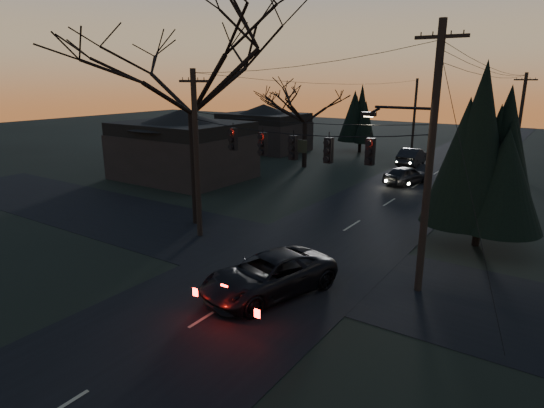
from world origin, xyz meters
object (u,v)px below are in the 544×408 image
Objects in this scene: utility_pole_left at (200,235)px; utility_pole_far_l at (412,150)px; utility_pole_far_r at (512,172)px; sedan_oncoming_b at (412,157)px; utility_pole_right at (418,290)px; bare_tree_left at (190,66)px; sedan_oncoming_a at (406,175)px; suv_near at (269,275)px; evergreen_right at (488,148)px.

utility_pole_left is 1.06× the size of utility_pole_far_l.
sedan_oncoming_b is at bearing -167.75° from utility_pole_far_r.
utility_pole_right reaches higher than sedan_oncoming_b.
utility_pole_left is 30.27m from utility_pole_far_r.
utility_pole_left is 8.95m from bare_tree_left.
utility_pole_far_r is at bearing 67.67° from utility_pole_left.
sedan_oncoming_a is (5.20, -18.08, 0.72)m from utility_pole_far_l.
suv_near is 1.12× the size of sedan_oncoming_b.
utility_pole_right reaches higher than utility_pole_far_l.
bare_tree_left is at bearing -116.41° from utility_pole_far_r.
sedan_oncoming_a is 0.86× the size of sedan_oncoming_b.
utility_pole_far_r is 1.00× the size of evergreen_right.
sedan_oncoming_a is (-6.30, -10.08, 0.72)m from utility_pole_far_r.
sedan_oncoming_a is (-6.30, 17.92, 0.72)m from utility_pole_right.
bare_tree_left reaches higher than suv_near.
utility_pole_left reaches higher than sedan_oncoming_b.
utility_pole_far_r is at bearing 90.00° from utility_pole_right.
utility_pole_far_l is at bearing 87.27° from bare_tree_left.
utility_pole_far_r reaches higher than sedan_oncoming_a.
utility_pole_right is 2.03× the size of sedan_oncoming_b.
utility_pole_far_l is 32.29m from evergreen_right.
bare_tree_left is at bearing 137.12° from utility_pole_left.
sedan_oncoming_b is at bearing -72.80° from utility_pole_far_l.
utility_pole_far_l reaches higher than suv_near.
suv_near is at bearing -27.44° from utility_pole_left.
evergreen_right is (14.04, 5.05, -3.81)m from bare_tree_left.
utility_pole_far_l is 10.33m from sedan_oncoming_b.
sedan_oncoming_a is at bearing 122.40° from evergreen_right.
utility_pole_far_r is (0.00, 28.00, 0.00)m from utility_pole_right.
utility_pole_far_r is 0.69× the size of bare_tree_left.
evergreen_right is 1.73× the size of sedan_oncoming_b.
utility_pole_far_l is 40.12m from suv_near.
utility_pole_far_r is at bearing 63.59° from bare_tree_left.
utility_pole_left is 14.85m from evergreen_right.
bare_tree_left is at bearing 76.69° from sedan_oncoming_b.
bare_tree_left reaches higher than evergreen_right.
utility_pole_right is 15.82m from bare_tree_left.
utility_pole_far_r is at bearing 98.76° from suv_near.
sedan_oncoming_a is at bearing -73.96° from utility_pole_far_l.
utility_pole_far_l is 0.94× the size of evergreen_right.
bare_tree_left is 26.28m from sedan_oncoming_b.
bare_tree_left is 12.62m from suv_near.
sedan_oncoming_a is at bearing 73.81° from utility_pole_left.
evergreen_right is 14.05m from sedan_oncoming_a.
suv_near is at bearing 113.63° from sedan_oncoming_a.
utility_pole_left is at bearing 169.80° from suv_near.
suv_near is at bearing -80.24° from utility_pole_far_l.
utility_pole_right is 1.25× the size of utility_pole_far_l.
suv_near is at bearing -30.92° from bare_tree_left.
utility_pole_right reaches higher than utility_pole_left.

